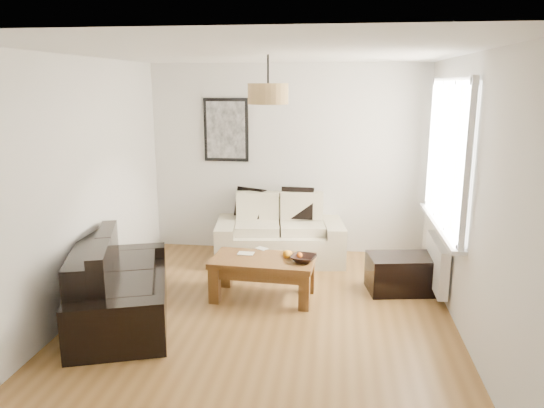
# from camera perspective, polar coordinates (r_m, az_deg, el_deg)

# --- Properties ---
(floor) EXTENTS (4.50, 4.50, 0.00)m
(floor) POSITION_cam_1_polar(r_m,az_deg,el_deg) (5.36, -0.84, -12.48)
(floor) COLOR brown
(floor) RESTS_ON ground
(ceiling) EXTENTS (3.80, 4.50, 0.00)m
(ceiling) POSITION_cam_1_polar(r_m,az_deg,el_deg) (4.84, -0.95, 16.48)
(ceiling) COLOR white
(ceiling) RESTS_ON floor
(wall_back) EXTENTS (3.80, 0.04, 2.60)m
(wall_back) POSITION_cam_1_polar(r_m,az_deg,el_deg) (7.14, 1.71, 4.98)
(wall_back) COLOR silver
(wall_back) RESTS_ON floor
(wall_front) EXTENTS (3.80, 0.04, 2.60)m
(wall_front) POSITION_cam_1_polar(r_m,az_deg,el_deg) (2.82, -7.54, -8.28)
(wall_front) COLOR silver
(wall_front) RESTS_ON floor
(wall_left) EXTENTS (0.04, 4.50, 2.60)m
(wall_left) POSITION_cam_1_polar(r_m,az_deg,el_deg) (5.53, -20.77, 1.68)
(wall_left) COLOR silver
(wall_left) RESTS_ON floor
(wall_right) EXTENTS (0.04, 4.50, 2.60)m
(wall_right) POSITION_cam_1_polar(r_m,az_deg,el_deg) (5.03, 21.04, 0.58)
(wall_right) COLOR silver
(wall_right) RESTS_ON floor
(window_bay) EXTENTS (0.14, 1.90, 1.60)m
(window_bay) POSITION_cam_1_polar(r_m,az_deg,el_deg) (5.74, 19.08, 5.25)
(window_bay) COLOR white
(window_bay) RESTS_ON wall_right
(radiator) EXTENTS (0.10, 0.90, 0.52)m
(radiator) POSITION_cam_1_polar(r_m,az_deg,el_deg) (6.01, 17.83, -6.30)
(radiator) COLOR white
(radiator) RESTS_ON wall_right
(poster) EXTENTS (0.62, 0.04, 0.87)m
(poster) POSITION_cam_1_polar(r_m,az_deg,el_deg) (7.19, -5.12, 8.20)
(poster) COLOR black
(poster) RESTS_ON wall_back
(pendant_shade) EXTENTS (0.40, 0.40, 0.20)m
(pendant_shade) POSITION_cam_1_polar(r_m,az_deg,el_deg) (5.13, -0.44, 12.16)
(pendant_shade) COLOR tan
(pendant_shade) RESTS_ON ceiling
(loveseat_cream) EXTENTS (1.78, 1.13, 0.83)m
(loveseat_cream) POSITION_cam_1_polar(r_m,az_deg,el_deg) (6.87, 0.86, -2.89)
(loveseat_cream) COLOR beige
(loveseat_cream) RESTS_ON floor
(sofa_leather) EXTENTS (1.39, 1.96, 0.77)m
(sofa_leather) POSITION_cam_1_polar(r_m,az_deg,el_deg) (5.42, -16.45, -8.32)
(sofa_leather) COLOR black
(sofa_leather) RESTS_ON floor
(coffee_table) EXTENTS (1.16, 0.68, 0.46)m
(coffee_table) POSITION_cam_1_polar(r_m,az_deg,el_deg) (5.74, -0.99, -8.20)
(coffee_table) COLOR brown
(coffee_table) RESTS_ON floor
(ottoman) EXTENTS (0.81, 0.59, 0.42)m
(ottoman) POSITION_cam_1_polar(r_m,az_deg,el_deg) (6.08, 14.14, -7.53)
(ottoman) COLOR black
(ottoman) RESTS_ON floor
(cushion_left) EXTENTS (0.42, 0.28, 0.41)m
(cushion_left) POSITION_cam_1_polar(r_m,az_deg,el_deg) (7.05, -2.42, 0.15)
(cushion_left) COLOR black
(cushion_left) RESTS_ON loveseat_cream
(cushion_right) EXTENTS (0.44, 0.15, 0.43)m
(cushion_right) POSITION_cam_1_polar(r_m,az_deg,el_deg) (6.96, 2.85, 0.09)
(cushion_right) COLOR black
(cushion_right) RESTS_ON loveseat_cream
(fruit_bowl) EXTENTS (0.34, 0.34, 0.07)m
(fruit_bowl) POSITION_cam_1_polar(r_m,az_deg,el_deg) (5.55, 3.54, -6.08)
(fruit_bowl) COLOR black
(fruit_bowl) RESTS_ON coffee_table
(orange_a) EXTENTS (0.08, 0.08, 0.07)m
(orange_a) POSITION_cam_1_polar(r_m,az_deg,el_deg) (5.68, 1.91, -5.53)
(orange_a) COLOR orange
(orange_a) RESTS_ON fruit_bowl
(orange_b) EXTENTS (0.07, 0.07, 0.06)m
(orange_b) POSITION_cam_1_polar(r_m,az_deg,el_deg) (5.64, 3.08, -5.69)
(orange_b) COLOR orange
(orange_b) RESTS_ON fruit_bowl
(orange_c) EXTENTS (0.09, 0.09, 0.09)m
(orange_c) POSITION_cam_1_polar(r_m,az_deg,el_deg) (5.66, 1.63, -5.59)
(orange_c) COLOR orange
(orange_c) RESTS_ON fruit_bowl
(papers) EXTENTS (0.18, 0.13, 0.01)m
(papers) POSITION_cam_1_polar(r_m,az_deg,el_deg) (5.81, -2.93, -5.51)
(papers) COLOR beige
(papers) RESTS_ON coffee_table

